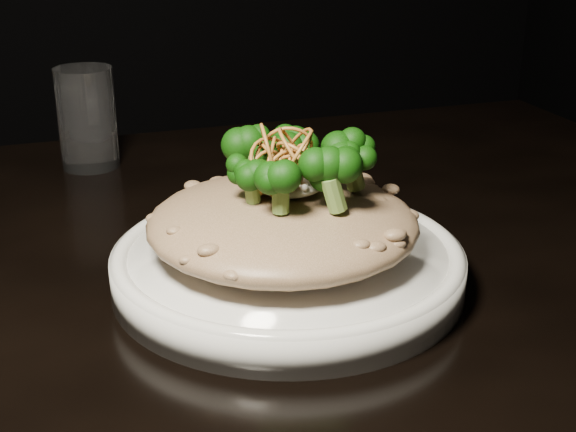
# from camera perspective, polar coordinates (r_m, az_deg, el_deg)

# --- Properties ---
(table) EXTENTS (1.10, 0.80, 0.75)m
(table) POSITION_cam_1_polar(r_m,az_deg,el_deg) (0.67, -5.80, -10.35)
(table) COLOR black
(table) RESTS_ON ground
(plate) EXTENTS (0.26, 0.26, 0.03)m
(plate) POSITION_cam_1_polar(r_m,az_deg,el_deg) (0.61, -0.00, -3.62)
(plate) COLOR silver
(plate) RESTS_ON table
(risotto) EXTENTS (0.20, 0.20, 0.04)m
(risotto) POSITION_cam_1_polar(r_m,az_deg,el_deg) (0.59, -0.37, -0.49)
(risotto) COLOR brown
(risotto) RESTS_ON plate
(broccoli) EXTENTS (0.12, 0.12, 0.04)m
(broccoli) POSITION_cam_1_polar(r_m,az_deg,el_deg) (0.58, 0.28, 3.63)
(broccoli) COLOR black
(broccoli) RESTS_ON risotto
(cheese) EXTENTS (0.05, 0.05, 0.01)m
(cheese) POSITION_cam_1_polar(r_m,az_deg,el_deg) (0.58, 0.11, 2.31)
(cheese) COLOR silver
(cheese) RESTS_ON risotto
(shallots) EXTENTS (0.05, 0.05, 0.03)m
(shallots) POSITION_cam_1_polar(r_m,az_deg,el_deg) (0.58, -0.38, 4.24)
(shallots) COLOR brown
(shallots) RESTS_ON cheese
(drinking_glass) EXTENTS (0.07, 0.07, 0.11)m
(drinking_glass) POSITION_cam_1_polar(r_m,az_deg,el_deg) (0.88, -14.09, 6.76)
(drinking_glass) COLOR silver
(drinking_glass) RESTS_ON table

